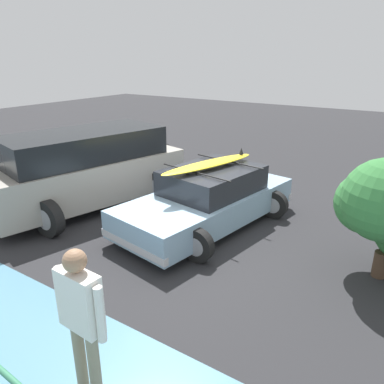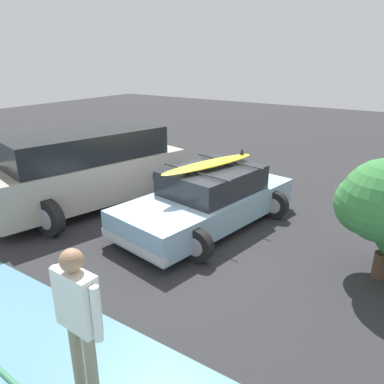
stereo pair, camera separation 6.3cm
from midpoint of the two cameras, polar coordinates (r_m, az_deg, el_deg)
name	(u,v)px [view 1 (the left image)]	position (r m, az deg, el deg)	size (l,w,h in m)	color
ground_plane	(191,236)	(7.84, -0.46, -6.74)	(44.00, 44.00, 0.02)	#28282B
sedan_car	(208,198)	(8.14, 2.29, -0.99)	(2.82, 4.50, 1.54)	#8CADC6
suv_car	(87,168)	(9.38, -15.96, 3.47)	(3.31, 5.02, 1.87)	#9E998E
person_bystander	(81,312)	(4.17, -16.99, -17.08)	(0.70, 0.24, 1.79)	gray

